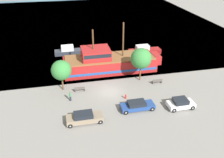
# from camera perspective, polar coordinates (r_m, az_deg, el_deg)

# --- Properties ---
(ground_plane) EXTENTS (160.00, 160.00, 0.00)m
(ground_plane) POSITION_cam_1_polar(r_m,az_deg,el_deg) (40.64, -0.53, -2.91)
(ground_plane) COLOR gray
(water_surface) EXTENTS (80.00, 80.00, 0.00)m
(water_surface) POSITION_cam_1_polar(r_m,az_deg,el_deg) (81.17, -7.16, 12.91)
(water_surface) COLOR #38667F
(water_surface) RESTS_ON ground
(pirate_ship) EXTENTS (18.40, 5.67, 9.07)m
(pirate_ship) POSITION_cam_1_polar(r_m,az_deg,el_deg) (47.01, -0.83, 3.90)
(pirate_ship) COLOR #A31E1E
(pirate_ship) RESTS_ON water_surface
(moored_boat_dockside) EXTENTS (6.99, 2.05, 1.99)m
(moored_boat_dockside) POSITION_cam_1_polar(r_m,az_deg,el_deg) (55.36, 7.35, 6.46)
(moored_boat_dockside) COLOR maroon
(moored_boat_dockside) RESTS_ON water_surface
(moored_boat_outer) EXTENTS (6.57, 2.08, 1.93)m
(moored_boat_outer) POSITION_cam_1_polar(r_m,az_deg,el_deg) (55.69, -9.75, 6.37)
(moored_boat_outer) COLOR #2D333D
(moored_boat_outer) RESTS_ON water_surface
(parked_car_curb_front) EXTENTS (4.85, 1.92, 1.44)m
(parked_car_curb_front) POSITION_cam_1_polar(r_m,az_deg,el_deg) (33.84, -6.34, -8.77)
(parked_car_curb_front) COLOR #7F705B
(parked_car_curb_front) RESTS_ON ground_plane
(parked_car_curb_mid) EXTENTS (4.87, 1.95, 1.31)m
(parked_car_curb_mid) POSITION_cam_1_polar(r_m,az_deg,el_deg) (36.25, 5.78, -6.04)
(parked_car_curb_mid) COLOR navy
(parked_car_curb_mid) RESTS_ON ground_plane
(parked_car_curb_rear) EXTENTS (3.86, 1.99, 1.52)m
(parked_car_curb_rear) POSITION_cam_1_polar(r_m,az_deg,el_deg) (37.72, 15.42, -5.40)
(parked_car_curb_rear) COLOR white
(parked_car_curb_rear) RESTS_ON ground_plane
(fire_hydrant) EXTENTS (0.42, 0.25, 0.76)m
(fire_hydrant) POSITION_cam_1_polar(r_m,az_deg,el_deg) (38.67, 3.14, -4.00)
(fire_hydrant) COLOR red
(fire_hydrant) RESTS_ON ground_plane
(bench_promenade_east) EXTENTS (1.68, 0.45, 0.85)m
(bench_promenade_east) POSITION_cam_1_polar(r_m,az_deg,el_deg) (40.85, -7.40, -2.28)
(bench_promenade_east) COLOR #4C4742
(bench_promenade_east) RESTS_ON ground_plane
(bench_promenade_west) EXTENTS (1.69, 0.45, 0.85)m
(bench_promenade_west) POSITION_cam_1_polar(r_m,az_deg,el_deg) (43.51, 10.28, -0.50)
(bench_promenade_west) COLOR #4C4742
(bench_promenade_west) RESTS_ON ground_plane
(pedestrian_walking_near) EXTENTS (0.32, 0.32, 1.60)m
(pedestrian_walking_near) POSITION_cam_1_polar(r_m,az_deg,el_deg) (38.46, -9.52, -3.89)
(pedestrian_walking_near) COLOR #232838
(pedestrian_walking_near) RESTS_ON ground_plane
(tree_row_east) EXTENTS (3.25, 3.25, 5.17)m
(tree_row_east) POSITION_cam_1_polar(r_m,az_deg,el_deg) (40.35, -11.52, 1.96)
(tree_row_east) COLOR brown
(tree_row_east) RESTS_ON ground_plane
(tree_row_mideast) EXTENTS (3.57, 3.57, 5.89)m
(tree_row_mideast) POSITION_cam_1_polar(r_m,az_deg,el_deg) (42.69, 6.64, 4.67)
(tree_row_mideast) COLOR brown
(tree_row_mideast) RESTS_ON ground_plane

